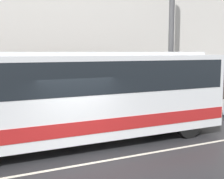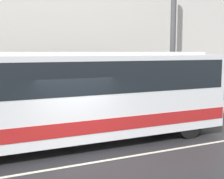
# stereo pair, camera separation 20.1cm
# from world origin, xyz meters

# --- Properties ---
(ground_plane) EXTENTS (60.00, 60.00, 0.00)m
(ground_plane) POSITION_xyz_m (0.00, 0.00, 0.00)
(ground_plane) COLOR #262628
(sidewalk) EXTENTS (60.00, 2.92, 0.13)m
(sidewalk) POSITION_xyz_m (0.00, 5.46, 0.07)
(sidewalk) COLOR #A09E99
(sidewalk) RESTS_ON ground_plane
(building_facade) EXTENTS (60.00, 0.35, 10.54)m
(building_facade) POSITION_xyz_m (0.00, 7.07, 5.08)
(building_facade) COLOR silver
(building_facade) RESTS_ON ground_plane
(lane_stripe) EXTENTS (54.00, 0.14, 0.01)m
(lane_stripe) POSITION_xyz_m (0.00, 0.00, 0.00)
(lane_stripe) COLOR beige
(lane_stripe) RESTS_ON ground_plane
(transit_bus) EXTENTS (11.57, 2.57, 3.32)m
(transit_bus) POSITION_xyz_m (0.43, 2.03, 1.87)
(transit_bus) COLOR white
(transit_bus) RESTS_ON ground_plane
(utility_pole_near) EXTENTS (0.28, 0.28, 8.80)m
(utility_pole_near) POSITION_xyz_m (6.64, 4.78, 4.53)
(utility_pole_near) COLOR #4C4C4F
(utility_pole_near) RESTS_ON sidewalk
(pedestrian_waiting) EXTENTS (0.36, 0.36, 1.58)m
(pedestrian_waiting) POSITION_xyz_m (0.97, 5.13, 0.86)
(pedestrian_waiting) COLOR maroon
(pedestrian_waiting) RESTS_ON sidewalk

